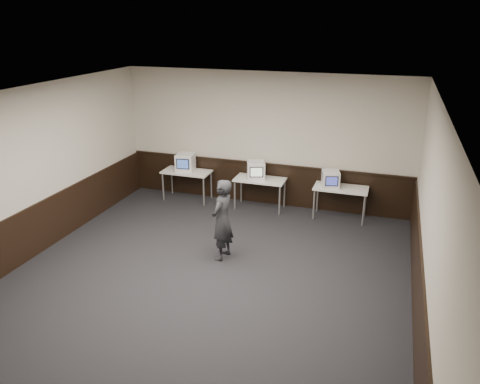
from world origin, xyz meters
name	(u,v)px	position (x,y,z in m)	size (l,w,h in m)	color
floor	(202,283)	(0.00, 0.00, 0.00)	(8.00, 8.00, 0.00)	black
ceiling	(196,99)	(0.00, 0.00, 3.20)	(8.00, 8.00, 0.00)	white
back_wall	(265,140)	(0.00, 4.00, 1.60)	(7.00, 7.00, 0.00)	beige
front_wall	(19,359)	(0.00, -4.00, 1.60)	(7.00, 7.00, 0.00)	beige
left_wall	(24,176)	(-3.50, 0.00, 1.60)	(8.00, 8.00, 0.00)	beige
right_wall	(430,227)	(3.50, 0.00, 1.60)	(8.00, 8.00, 0.00)	beige
wainscot_back	(264,184)	(0.00, 3.98, 0.50)	(6.98, 0.04, 1.00)	black
wainscot_left	(34,230)	(-3.48, 0.00, 0.50)	(0.04, 7.98, 1.00)	black
wainscot_right	(418,294)	(3.48, 0.00, 0.50)	(0.04, 7.98, 1.00)	black
wainscot_rail	(264,164)	(0.00, 3.96, 1.02)	(6.98, 0.06, 0.04)	black
desk_left	(187,174)	(-1.90, 3.60, 0.68)	(1.20, 0.60, 0.75)	silver
desk_center	(260,182)	(0.00, 3.60, 0.68)	(1.20, 0.60, 0.75)	silver
desk_right	(341,190)	(1.90, 3.60, 0.68)	(1.20, 0.60, 0.75)	silver
emac_left	(185,162)	(-1.94, 3.63, 0.96)	(0.49, 0.51, 0.43)	white
emac_center	(256,170)	(-0.10, 3.60, 0.96)	(0.53, 0.55, 0.41)	white
emac_right	(331,179)	(1.66, 3.55, 0.94)	(0.47, 0.48, 0.38)	white
person	(222,220)	(0.01, 1.00, 0.79)	(0.58, 0.38, 1.58)	#242529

